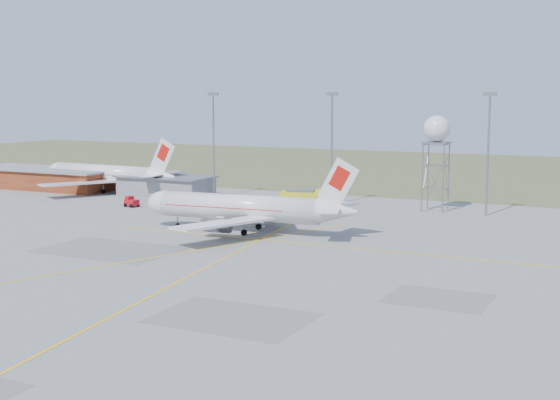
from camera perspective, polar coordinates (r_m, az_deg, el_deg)
The scene contains 12 objects.
ground at distance 80.95m, azimuth -7.92°, elevation -6.75°, with size 400.00×400.00×0.00m, color gray.
grass_strip at distance 210.29m, azimuth 14.13°, elevation 2.03°, with size 400.00×120.00×0.03m, color #495A31.
building_orange at distance 174.98m, azimuth -16.81°, elevation 1.52°, with size 33.00×12.00×4.30m.
building_grey at distance 157.68m, azimuth -8.33°, elevation 1.05°, with size 19.00×10.00×3.90m.
mast_a at distance 153.06m, azimuth -4.89°, elevation 4.70°, with size 2.20×0.50×20.50m.
mast_b at distance 141.69m, azimuth 3.81°, elevation 4.47°, with size 2.20×0.50×20.50m.
mast_c at distance 133.45m, azimuth 15.00°, elevation 4.02°, with size 2.20×0.50×20.50m.
airliner_main at distance 114.66m, azimuth -2.72°, elevation -0.61°, with size 33.67×32.63×11.45m.
airliner_far at distance 165.77m, azimuth -12.54°, elevation 1.83°, with size 34.17×33.16×11.62m.
radar_tower at distance 136.94m, azimuth 11.34°, elevation 3.05°, with size 4.57×4.57×16.55m.
fire_truck at distance 138.13m, azimuth 1.99°, elevation 0.05°, with size 9.07×5.06×3.45m.
baggage_tug at distance 142.76m, azimuth -10.81°, elevation -0.21°, with size 2.73×2.39×1.90m.
Camera 1 is at (44.50, -64.54, 20.20)m, focal length 50.00 mm.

